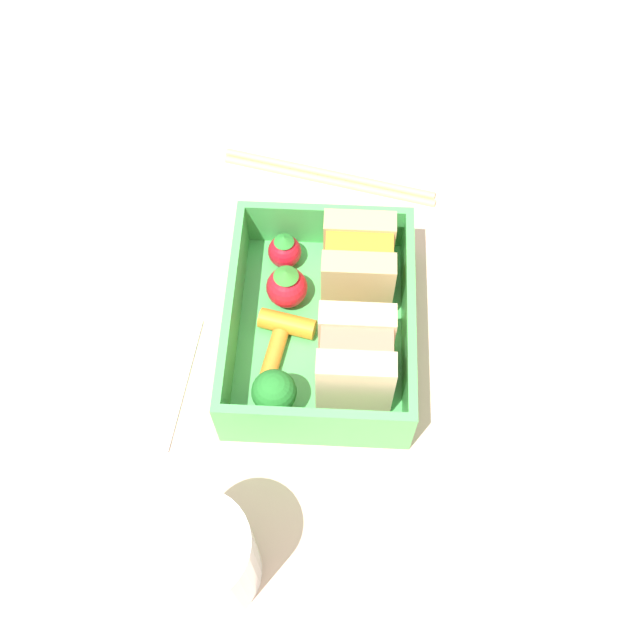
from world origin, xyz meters
The scene contains 13 objects.
ground_plane centered at (0.00, 0.00, -1.00)cm, with size 120.00×120.00×2.00cm, color #D5AE98.
bento_tray centered at (0.00, 0.00, 0.60)cm, with size 16.75×13.05×1.20cm, color #4CB758.
bento_rim centered at (0.00, 0.00, 3.24)cm, with size 16.75×13.05×4.08cm.
sandwich_left centered at (-3.74, 2.53, 4.27)cm, with size 5.25×5.06×6.13cm.
sandwich_center_left centered at (3.74, 2.53, 4.27)cm, with size 5.25×5.06×6.13cm.
strawberry_far_left centered at (-5.93, -2.96, 2.59)cm, with size 2.54×2.54×3.14cm.
strawberry_left centered at (-2.60, -2.55, 2.84)cm, with size 3.04×3.04×3.64cm.
carrot_stick_left centered at (0.04, -2.37, 1.94)cm, with size 1.48×1.48×4.09cm, color orange.
carrot_stick_far_left centered at (3.17, -3.27, 1.79)cm, with size 1.18×1.18×5.05cm, color orange.
broccoli_floret centered at (6.19, -2.72, 3.72)cm, with size 3.01×3.01×4.17cm.
chopstick_pair centered at (-15.39, 0.27, 0.35)cm, with size 5.50×18.22×0.70cm.
drinking_glass centered at (16.99, -5.86, 4.11)cm, with size 6.07×6.07×8.21cm, color white.
folded_napkin centered at (3.70, -14.66, 0.20)cm, with size 10.37×10.60×0.40cm, color silver.
Camera 1 is at (24.68, 1.19, 46.93)cm, focal length 40.00 mm.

